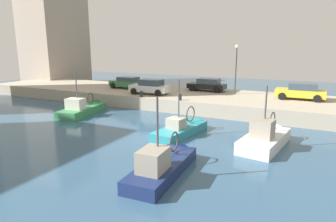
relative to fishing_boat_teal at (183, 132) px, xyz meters
name	(u,v)px	position (x,y,z in m)	size (l,w,h in m)	color
water_surface	(161,139)	(-1.93, 0.71, -0.10)	(80.00, 80.00, 0.00)	#335675
quay_wall	(216,101)	(9.57, 0.71, 0.50)	(9.00, 56.00, 1.20)	#ADA08C
fishing_boat_teal	(183,132)	(0.00, 0.00, 0.00)	(5.83, 2.39, 4.49)	teal
fishing_boat_white	(266,143)	(0.02, -5.49, 0.04)	(5.84, 2.68, 4.55)	white
fishing_boat_green	(85,112)	(1.70, 10.41, 0.02)	(6.16, 2.84, 4.67)	#388951
fishing_boat_navy	(165,169)	(-6.21, -1.80, 0.06)	(5.99, 1.96, 4.49)	navy
parked_car_black	(207,85)	(11.79, 2.42, 1.79)	(1.86, 4.01, 1.33)	black
parked_car_yellow	(301,91)	(10.58, -6.77, 1.86)	(1.98, 4.14, 1.49)	gold
parked_car_green	(127,82)	(9.58, 11.19, 1.79)	(2.03, 3.92, 1.32)	#387547
parked_car_white	(150,87)	(7.16, 6.79, 1.86)	(1.99, 4.00, 1.49)	silver
mooring_bollard_south	(180,97)	(5.42, 2.71, 1.38)	(0.28, 0.28, 0.55)	#2D2D33
mooring_bollard_mid	(142,94)	(5.42, 6.71, 1.38)	(0.28, 0.28, 0.55)	#2D2D33
quay_streetlamp	(236,61)	(11.07, -0.74, 4.36)	(0.36, 0.36, 4.83)	#38383D
waterfront_building_west	(54,30)	(15.55, 28.49, 8.21)	(8.95, 6.57, 16.56)	#A39384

